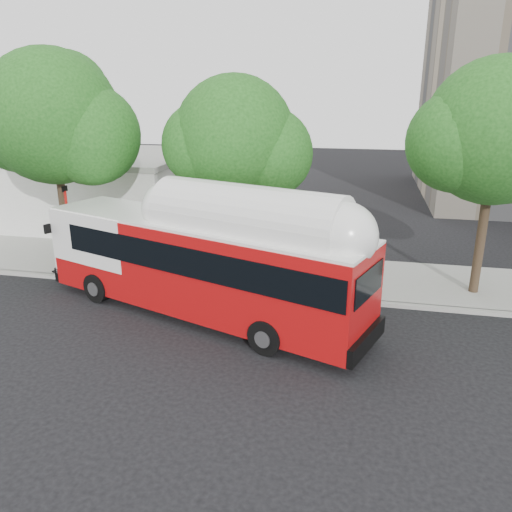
{
  "coord_description": "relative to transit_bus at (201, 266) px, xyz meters",
  "views": [
    {
      "loc": [
        4.34,
        -14.46,
        7.89
      ],
      "look_at": [
        0.56,
        3.0,
        1.98
      ],
      "focal_mm": 35.0,
      "sensor_mm": 36.0,
      "label": 1
    }
  ],
  "objects": [
    {
      "name": "red_curb_segment",
      "position": [
        -1.81,
        2.22,
        -1.81
      ],
      "size": [
        10.0,
        0.32,
        0.16
      ],
      "primitive_type": "cube",
      "color": "maroon",
      "rests_on": "ground"
    },
    {
      "name": "curb_strip",
      "position": [
        1.19,
        2.22,
        -1.82
      ],
      "size": [
        60.0,
        0.3,
        0.15
      ],
      "primitive_type": "cube",
      "color": "gray",
      "rests_on": "ground"
    },
    {
      "name": "street_tree_right",
      "position": [
        10.62,
        4.18,
        4.36
      ],
      "size": [
        6.21,
        5.4,
        9.18
      ],
      "color": "#2D2116",
      "rests_on": "ground"
    },
    {
      "name": "low_commercial_bldg",
      "position": [
        -12.81,
        12.32,
        0.26
      ],
      "size": [
        16.2,
        10.2,
        4.25
      ],
      "color": "silver",
      "rests_on": "ground"
    },
    {
      "name": "signal_pole",
      "position": [
        -7.08,
        2.96,
        0.16
      ],
      "size": [
        0.11,
        0.38,
        4.01
      ],
      "color": "red",
      "rests_on": "ground"
    },
    {
      "name": "ground",
      "position": [
        1.19,
        -1.68,
        -1.89
      ],
      "size": [
        120.0,
        120.0,
        0.0
      ],
      "primitive_type": "plane",
      "color": "black",
      "rests_on": "ground"
    },
    {
      "name": "street_tree_left",
      "position": [
        -7.34,
        3.88,
        4.71
      ],
      "size": [
        6.67,
        5.8,
        9.74
      ],
      "color": "#2D2116",
      "rests_on": "ground"
    },
    {
      "name": "transit_bus",
      "position": [
        0.0,
        0.0,
        0.0
      ],
      "size": [
        13.66,
        6.93,
        4.05
      ],
      "rotation": [
        0.0,
        0.0,
        -0.35
      ],
      "color": "#A70B0D",
      "rests_on": "ground"
    },
    {
      "name": "sidewalk",
      "position": [
        1.19,
        4.82,
        -1.82
      ],
      "size": [
        60.0,
        5.0,
        0.15
      ],
      "primitive_type": "cube",
      "color": "gray",
      "rests_on": "ground"
    },
    {
      "name": "street_tree_mid",
      "position": [
        0.59,
        4.38,
        4.01
      ],
      "size": [
        5.75,
        5.0,
        8.62
      ],
      "color": "#2D2116",
      "rests_on": "ground"
    }
  ]
}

